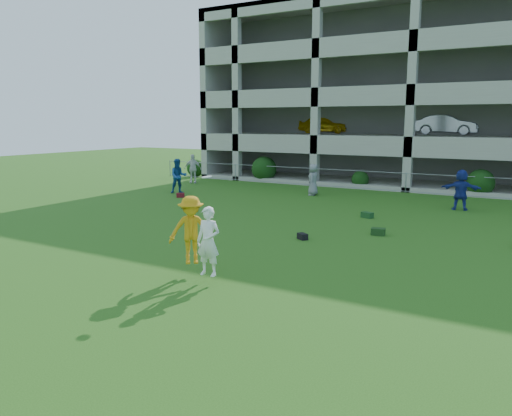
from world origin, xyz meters
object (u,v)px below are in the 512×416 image
Objects in this scene: bystander_c at (313,180)px; bystander_d at (461,190)px; bystander_b at (193,169)px; parking_garage at (439,96)px; frisbee_contest at (195,233)px; bystander_a at (178,176)px.

bystander_c is 8.08m from bystander_d.
bystander_b reaches higher than bystander_d.
bystander_d is 0.07× the size of parking_garage.
frisbee_contest reaches higher than bystander_c.
bystander_a is 7.88m from bystander_c.
bystander_d is at bearing 72.54° from bystander_c.
bystander_a is at bearing -90.68° from bystander_b.
frisbee_contest is at bearing -95.70° from bystander_a.
bystander_b is 9.52m from bystander_c.
frisbee_contest reaches higher than bystander_b.
bystander_b is (-2.26, 4.32, -0.02)m from bystander_a.
bystander_a is at bearing 0.32° from bystander_d.
bystander_c is at bearing -34.92° from bystander_b.
bystander_c is 0.92× the size of bystander_d.
parking_garage is at bearing 149.68° from bystander_c.
parking_garage is at bearing 7.40° from bystander_a.
bystander_c is (9.45, -1.10, -0.09)m from bystander_b.
bystander_c is 16.02m from frisbee_contest.
bystander_a is 1.13× the size of bystander_c.
bystander_d is at bearing 72.75° from frisbee_contest.
frisbee_contest is at bearing -80.67° from bystander_b.
bystander_b is at bearing -14.87° from bystander_d.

